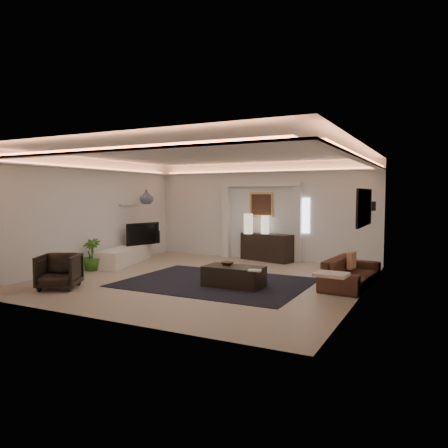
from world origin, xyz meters
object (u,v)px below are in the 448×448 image
at_px(console, 267,247).
at_px(coffee_table, 234,277).
at_px(armchair, 59,271).
at_px(sofa, 351,272).

xyz_separation_m(console, coffee_table, (0.68, -3.65, -0.20)).
height_order(coffee_table, armchair, armchair).
xyz_separation_m(coffee_table, armchair, (-3.15, -1.82, 0.16)).
bearing_deg(coffee_table, armchair, -149.99).
distance_m(sofa, coffee_table, 2.50).
height_order(sofa, armchair, armchair).
bearing_deg(sofa, coffee_table, 122.88).
height_order(sofa, coffee_table, sofa).
relative_size(console, coffee_table, 1.28).
relative_size(console, sofa, 0.77).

